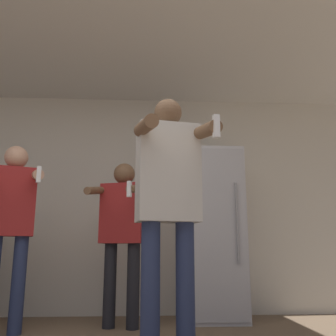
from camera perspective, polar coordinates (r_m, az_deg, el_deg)
wall_back at (r=4.49m, az=-9.04°, el=-5.05°), size 7.00×0.06×2.55m
ceiling_slab at (r=3.63m, az=-10.56°, el=18.85°), size 7.00×3.18×0.05m
refrigerator at (r=4.13m, az=6.66°, el=-9.82°), size 0.63×0.70×1.78m
person_woman_foreground at (r=2.45m, az=0.09°, el=-4.41°), size 0.54×0.58×1.73m
person_man_side at (r=3.67m, az=-22.80°, el=-6.78°), size 0.57×0.60×1.66m
person_spectator_back at (r=3.70m, az=-6.93°, el=-8.68°), size 0.58×0.62×1.56m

